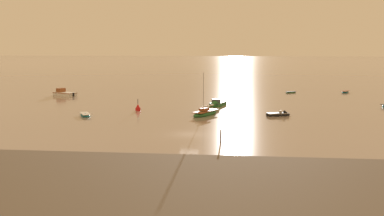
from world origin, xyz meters
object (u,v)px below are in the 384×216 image
(rowboat_moored_3, at_px, (345,92))
(mooring_post_left, at_px, (237,129))
(motorboat_moored_0, at_px, (62,94))
(rowboat_moored_0, at_px, (291,92))
(channel_buoy, at_px, (138,108))
(rowboat_moored_4, at_px, (85,115))
(mooring_post_near, at_px, (221,136))
(motorboat_moored_4, at_px, (217,104))
(sailboat_moored_1, at_px, (205,113))
(motorboat_moored_5, at_px, (281,115))

(rowboat_moored_3, height_order, mooring_post_left, mooring_post_left)
(motorboat_moored_0, bearing_deg, rowboat_moored_0, -140.20)
(motorboat_moored_0, distance_m, channel_buoy, 31.98)
(rowboat_moored_4, height_order, mooring_post_near, mooring_post_near)
(mooring_post_near, bearing_deg, rowboat_moored_0, 76.01)
(rowboat_moored_3, xyz_separation_m, mooring_post_near, (-28.22, -61.21, 0.59))
(mooring_post_left, bearing_deg, rowboat_moored_3, 64.58)
(rowboat_moored_0, height_order, rowboat_moored_4, rowboat_moored_4)
(motorboat_moored_0, height_order, motorboat_moored_4, motorboat_moored_0)
(rowboat_moored_4, relative_size, sailboat_moored_1, 0.55)
(sailboat_moored_1, bearing_deg, mooring_post_left, 46.06)
(channel_buoy, bearing_deg, motorboat_moored_0, 136.33)
(rowboat_moored_4, distance_m, motorboat_moored_4, 25.66)
(motorboat_moored_0, relative_size, motorboat_moored_5, 1.59)
(rowboat_moored_3, xyz_separation_m, rowboat_moored_4, (-51.65, -42.91, 0.01))
(rowboat_moored_3, relative_size, motorboat_moored_5, 0.88)
(rowboat_moored_4, relative_size, channel_buoy, 1.81)
(motorboat_moored_4, relative_size, mooring_post_near, 3.34)
(rowboat_moored_4, relative_size, mooring_post_left, 2.86)
(motorboat_moored_4, xyz_separation_m, channel_buoy, (-13.81, -7.51, 0.15))
(rowboat_moored_4, xyz_separation_m, motorboat_moored_5, (32.53, 3.75, 0.02))
(motorboat_moored_5, bearing_deg, rowboat_moored_3, 43.69)
(rowboat_moored_3, height_order, motorboat_moored_4, motorboat_moored_4)
(channel_buoy, bearing_deg, mooring_post_left, -46.96)
(mooring_post_left, bearing_deg, motorboat_moored_0, 134.84)
(rowboat_moored_0, xyz_separation_m, rowboat_moored_3, (13.53, 2.25, 0.04))
(rowboat_moored_3, xyz_separation_m, mooring_post_left, (-26.25, -55.25, 0.47))
(motorboat_moored_0, distance_m, mooring_post_near, 61.42)
(motorboat_moored_5, xyz_separation_m, mooring_post_left, (-7.13, -16.08, 0.44))
(sailboat_moored_1, distance_m, channel_buoy, 13.07)
(rowboat_moored_4, bearing_deg, sailboat_moored_1, -111.29)
(motorboat_moored_5, height_order, sailboat_moored_1, sailboat_moored_1)
(motorboat_moored_5, bearing_deg, mooring_post_near, -132.73)
(rowboat_moored_3, bearing_deg, mooring_post_left, 3.24)
(rowboat_moored_4, relative_size, mooring_post_near, 2.41)
(rowboat_moored_4, distance_m, mooring_post_near, 29.73)
(motorboat_moored_4, height_order, mooring_post_near, mooring_post_near)
(rowboat_moored_4, bearing_deg, motorboat_moored_0, -1.40)
(rowboat_moored_3, bearing_deg, motorboat_moored_5, 2.64)
(channel_buoy, xyz_separation_m, mooring_post_near, (16.04, -25.23, 0.28))
(sailboat_moored_1, distance_m, mooring_post_near, 21.59)
(rowboat_moored_3, distance_m, mooring_post_left, 61.17)
(motorboat_moored_4, bearing_deg, mooring_post_left, 27.25)
(rowboat_moored_4, xyz_separation_m, channel_buoy, (7.40, 6.94, 0.29))
(motorboat_moored_4, xyz_separation_m, motorboat_moored_5, (11.33, -10.70, -0.12))
(channel_buoy, distance_m, mooring_post_near, 29.90)
(mooring_post_near, bearing_deg, channel_buoy, 122.44)
(rowboat_moored_3, height_order, rowboat_moored_4, rowboat_moored_4)
(motorboat_moored_0, height_order, motorboat_moored_5, motorboat_moored_0)
(rowboat_moored_4, bearing_deg, mooring_post_near, -157.85)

